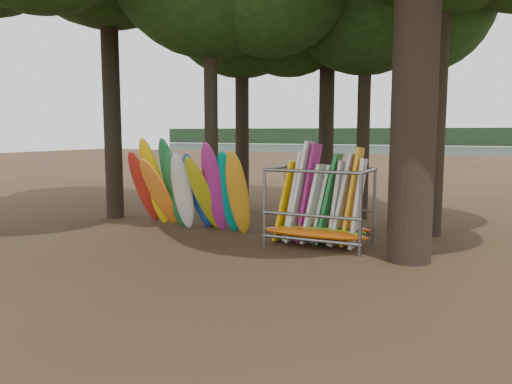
% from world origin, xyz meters
% --- Properties ---
extents(ground, '(120.00, 120.00, 0.00)m').
position_xyz_m(ground, '(0.00, 0.00, 0.00)').
color(ground, '#47331E').
rests_on(ground, ground).
extents(lake, '(160.00, 160.00, 0.00)m').
position_xyz_m(lake, '(0.00, 60.00, 0.00)').
color(lake, gray).
rests_on(lake, ground).
extents(far_shore, '(160.00, 4.00, 4.00)m').
position_xyz_m(far_shore, '(0.00, 110.00, 2.00)').
color(far_shore, black).
rests_on(far_shore, ground).
extents(kayak_row, '(4.49, 2.06, 3.07)m').
position_xyz_m(kayak_row, '(-2.16, 1.75, 1.31)').
color(kayak_row, red).
rests_on(kayak_row, ground).
extents(storage_rack, '(3.01, 1.55, 2.91)m').
position_xyz_m(storage_rack, '(2.32, 1.61, 1.02)').
color(storage_rack, slate).
rests_on(storage_rack, ground).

